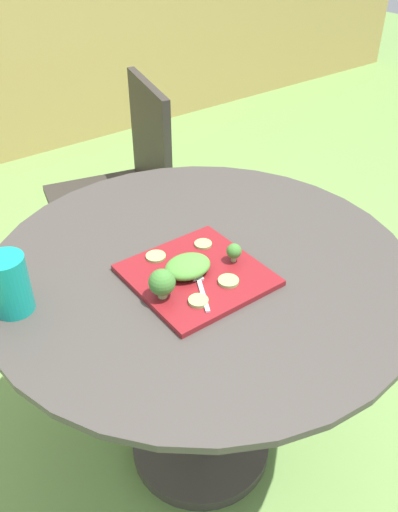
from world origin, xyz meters
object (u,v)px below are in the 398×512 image
at_px(salad_plate, 197,275).
at_px(drinking_glass, 10,287).
at_px(fork, 200,285).
at_px(patio_chair, 126,179).

distance_m(salad_plate, drinking_glass, 0.42).
bearing_deg(fork, salad_plate, 62.52).
xyz_separation_m(salad_plate, fork, (-0.02, -0.04, 0.01)).
distance_m(drinking_glass, fork, 0.41).
distance_m(patio_chair, salad_plate, 1.01).
height_order(salad_plate, drinking_glass, drinking_glass).
bearing_deg(fork, patio_chair, 70.01).
bearing_deg(patio_chair, fork, -109.99).
bearing_deg(salad_plate, fork, -117.48).
xyz_separation_m(patio_chair, fork, (-0.35, -0.97, 0.24)).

